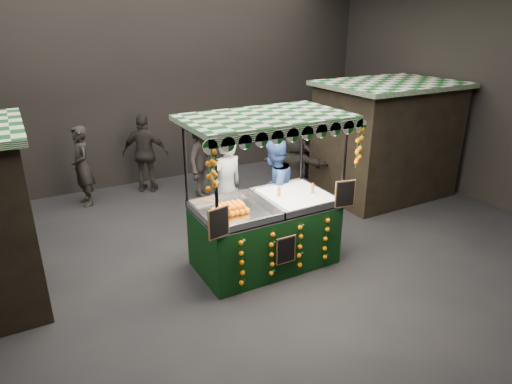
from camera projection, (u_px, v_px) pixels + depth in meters
ground at (247, 267)px, 7.43m from camera, size 12.00×12.00×0.00m
market_hall at (246, 58)px, 6.19m from camera, size 12.10×10.10×5.05m
neighbour_stall_right at (385, 139)px, 10.15m from camera, size 3.00×2.20×2.60m
juice_stall at (267, 222)px, 7.25m from camera, size 2.63×1.54×2.54m
vendor_grey at (226, 189)px, 8.05m from camera, size 0.82×0.63×2.00m
vendor_blue at (274, 190)px, 8.14m from camera, size 1.13×1.02×1.91m
shopper_0 at (1, 212)px, 7.37m from camera, size 0.71×0.54×1.77m
shopper_1 at (309, 146)px, 11.07m from camera, size 0.92×0.73×1.84m
shopper_2 at (146, 153)px, 10.38m from camera, size 1.17×0.98×1.88m
shopper_3 at (203, 158)px, 10.10m from camera, size 1.32×1.33×1.84m
shopper_5 at (294, 167)px, 9.89m from camera, size 1.42×1.34×1.60m
shopper_6 at (82, 166)px, 9.63m from camera, size 0.50×0.70×1.78m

